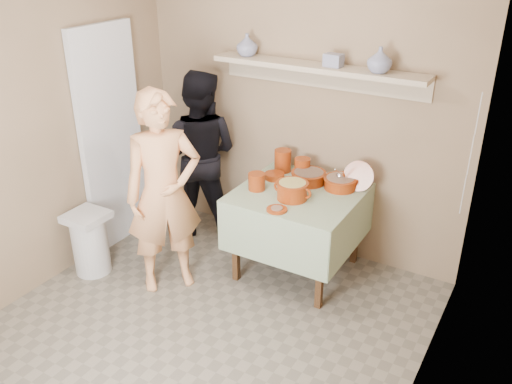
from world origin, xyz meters
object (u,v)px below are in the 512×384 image
Objects in this scene: serving_table at (299,204)px; cazuela_rice at (292,189)px; trash_bin at (90,242)px; person_cook at (164,194)px; person_helper at (199,154)px.

cazuela_rice is (0.01, -0.15, 0.20)m from serving_table.
cazuela_rice is at bearing 25.95° from trash_bin.
trash_bin is at bearing 146.23° from person_cook.
person_helper is 1.63× the size of serving_table.
serving_table is at bearing 30.55° from trash_bin.
person_cook is 1.10m from serving_table.
trash_bin is (-0.38, -1.10, -0.51)m from person_helper.
cazuela_rice is at bearing -86.24° from serving_table.
serving_table is at bearing 153.46° from person_helper.
trash_bin is (-1.52, -0.90, -0.36)m from serving_table.
serving_table reaches higher than trash_bin.
person_cook is 5.02× the size of cazuela_rice.
serving_table is (0.83, 0.70, -0.19)m from person_cook.
trash_bin is at bearing 54.09° from person_helper.
cazuela_rice is at bearing -17.16° from person_cook.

